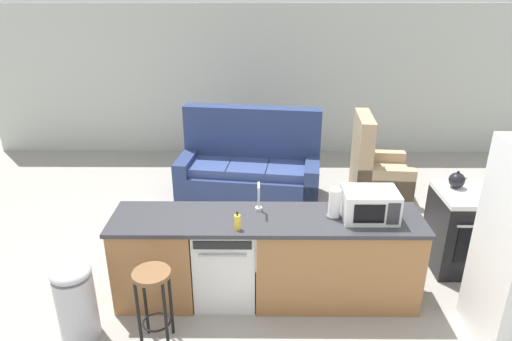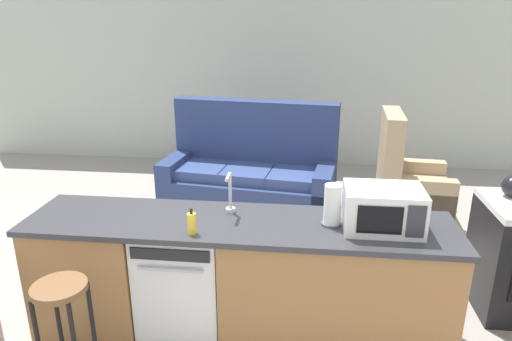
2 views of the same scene
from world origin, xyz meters
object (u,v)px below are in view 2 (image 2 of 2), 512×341
object	(u,v)px
microwave	(383,209)
couch	(251,175)
bar_stool	(63,315)
armchair	(405,185)
soap_bottle	(192,223)
paper_towel_roll	(332,205)
dishwasher	(184,279)

from	to	relation	value
microwave	couch	bearing A→B (deg)	115.96
bar_stool	microwave	bearing A→B (deg)	18.55
couch	armchair	distance (m)	1.82
microwave	bar_stool	distance (m)	2.08
soap_bottle	paper_towel_roll	bearing A→B (deg)	14.97
couch	dishwasher	bearing A→B (deg)	-94.67
soap_bottle	couch	size ratio (longest dim) A/B	0.08
dishwasher	couch	distance (m)	2.38
soap_bottle	microwave	bearing A→B (deg)	10.00
microwave	armchair	distance (m)	2.57
soap_bottle	couch	distance (m)	2.65
couch	armchair	size ratio (longest dim) A/B	1.75
soap_bottle	bar_stool	xyz separation A→B (m)	(-0.70, -0.43, -0.44)
dishwasher	microwave	world-z (taller)	microwave
dishwasher	couch	xyz separation A→B (m)	(0.19, 2.37, -0.03)
dishwasher	paper_towel_roll	bearing A→B (deg)	1.27
microwave	soap_bottle	bearing A→B (deg)	-170.00
armchair	couch	bearing A→B (deg)	-179.66
bar_stool	couch	distance (m)	3.11
couch	paper_towel_roll	bearing A→B (deg)	-70.52
dishwasher	bar_stool	size ratio (longest dim) A/B	1.14
bar_stool	soap_bottle	bearing A→B (deg)	31.56
microwave	paper_towel_roll	size ratio (longest dim) A/B	1.77
dishwasher	armchair	distance (m)	3.12
paper_towel_roll	armchair	world-z (taller)	armchair
microwave	bar_stool	xyz separation A→B (m)	(-1.91, -0.64, -0.50)
soap_bottle	bar_stool	world-z (taller)	soap_bottle
dishwasher	soap_bottle	bearing A→B (deg)	-58.28
microwave	paper_towel_roll	world-z (taller)	paper_towel_roll
paper_towel_roll	bar_stool	distance (m)	1.79
dishwasher	microwave	bearing A→B (deg)	-0.06
paper_towel_roll	microwave	bearing A→B (deg)	-4.23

